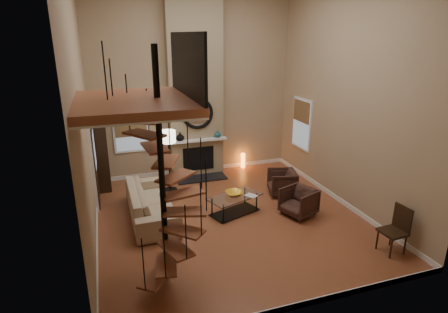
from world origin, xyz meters
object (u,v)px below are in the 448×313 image
object	(u,v)px
floor_lamp	(168,141)
side_chair	(397,227)
hutch	(101,156)
sofa	(150,202)
armchair_near	(285,182)
coffee_table	(235,202)
armchair_far	(300,201)
accent_lamp	(243,160)

from	to	relation	value
floor_lamp	side_chair	size ratio (longest dim) A/B	1.76
hutch	sofa	distance (m)	2.52
armchair_near	floor_lamp	bearing A→B (deg)	-99.17
coffee_table	side_chair	xyz separation A→B (m)	(2.48, -2.55, 0.24)
sofa	armchair_near	xyz separation A→B (m)	(3.61, 0.18, -0.04)
hutch	side_chair	size ratio (longest dim) A/B	2.02
sofa	floor_lamp	xyz separation A→B (m)	(0.73, 1.44, 1.02)
armchair_far	coffee_table	size ratio (longest dim) A/B	0.51
floor_lamp	coffee_table	bearing A→B (deg)	-56.72
armchair_near	side_chair	bearing A→B (deg)	28.90
armchair_far	accent_lamp	distance (m)	3.47
hutch	accent_lamp	world-z (taller)	hutch
hutch	armchair_near	world-z (taller)	hutch
sofa	armchair_near	bearing A→B (deg)	-87.73
sofa	side_chair	world-z (taller)	side_chair
floor_lamp	side_chair	xyz separation A→B (m)	(3.70, -4.42, -0.89)
coffee_table	floor_lamp	bearing A→B (deg)	123.28
floor_lamp	side_chair	bearing A→B (deg)	-50.03
sofa	armchair_far	bearing A→B (deg)	-106.67
hutch	armchair_far	size ratio (longest dim) A/B	2.70
accent_lamp	sofa	bearing A→B (deg)	-143.07
sofa	side_chair	bearing A→B (deg)	-124.54
armchair_near	armchair_far	bearing A→B (deg)	5.66
armchair_far	floor_lamp	bearing A→B (deg)	-152.79
armchair_near	accent_lamp	bearing A→B (deg)	-158.03
armchair_far	accent_lamp	world-z (taller)	armchair_far
hutch	sofa	bearing A→B (deg)	-64.97
armchair_near	coffee_table	bearing A→B (deg)	-55.25
hutch	floor_lamp	world-z (taller)	hutch
sofa	floor_lamp	bearing A→B (deg)	-27.60
coffee_table	sofa	bearing A→B (deg)	167.58
sofa	side_chair	xyz separation A→B (m)	(4.43, -2.98, 0.13)
accent_lamp	hutch	bearing A→B (deg)	-176.57
sofa	side_chair	distance (m)	5.34
hutch	sofa	size ratio (longest dim) A/B	0.79
hutch	floor_lamp	xyz separation A→B (m)	(1.77, -0.79, 0.46)
floor_lamp	sofa	bearing A→B (deg)	-116.96
hutch	armchair_near	bearing A→B (deg)	-23.68
accent_lamp	coffee_table	bearing A→B (deg)	-114.80
armchair_far	floor_lamp	xyz separation A→B (m)	(-2.70, 2.42, 1.06)
hutch	coffee_table	bearing A→B (deg)	-41.54
armchair_far	floor_lamp	world-z (taller)	floor_lamp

